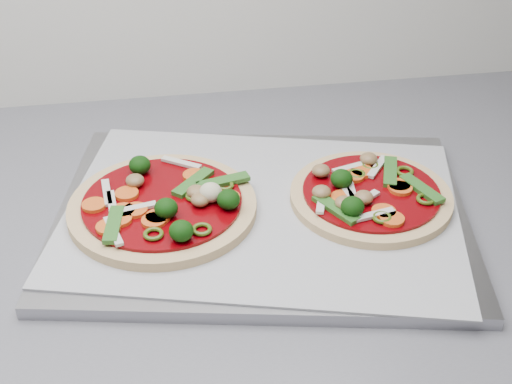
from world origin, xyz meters
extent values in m
cube|color=#949399|center=(0.39, 1.29, 0.91)|extent=(0.48, 0.39, 0.01)
cube|color=#9F9FA4|center=(0.39, 1.29, 0.91)|extent=(0.47, 0.40, 0.00)
cylinder|color=tan|center=(0.28, 1.30, 0.92)|extent=(0.25, 0.25, 0.01)
cylinder|color=#630004|center=(0.28, 1.30, 0.93)|extent=(0.21, 0.21, 0.00)
ellipsoid|color=beige|center=(0.33, 1.29, 0.94)|extent=(0.03, 0.03, 0.02)
torus|color=#394F11|center=(0.27, 1.24, 0.93)|extent=(0.03, 0.03, 0.00)
cube|color=beige|center=(0.23, 1.32, 0.93)|extent=(0.01, 0.05, 0.00)
torus|color=#394F11|center=(0.35, 1.31, 0.93)|extent=(0.02, 0.02, 0.00)
ellipsoid|color=brown|center=(0.26, 1.33, 0.94)|extent=(0.02, 0.02, 0.01)
cylinder|color=orange|center=(0.21, 1.30, 0.93)|extent=(0.04, 0.04, 0.00)
ellipsoid|color=#0A3506|center=(0.35, 1.27, 0.94)|extent=(0.03, 0.03, 0.02)
cube|color=beige|center=(0.25, 1.28, 0.93)|extent=(0.05, 0.02, 0.00)
cylinder|color=orange|center=(0.24, 1.27, 0.93)|extent=(0.03, 0.03, 0.00)
cube|color=beige|center=(0.23, 1.29, 0.93)|extent=(0.01, 0.05, 0.00)
ellipsoid|color=brown|center=(0.32, 1.30, 0.94)|extent=(0.02, 0.02, 0.01)
cylinder|color=orange|center=(0.25, 1.31, 0.93)|extent=(0.03, 0.03, 0.00)
cube|color=#356D24|center=(0.35, 1.32, 0.93)|extent=(0.06, 0.03, 0.00)
ellipsoid|color=brown|center=(0.32, 1.28, 0.94)|extent=(0.02, 0.02, 0.01)
cube|color=#356D24|center=(0.32, 1.32, 0.93)|extent=(0.05, 0.05, 0.00)
cylinder|color=orange|center=(0.27, 1.26, 0.93)|extent=(0.03, 0.03, 0.00)
torus|color=#394F11|center=(0.32, 1.24, 0.93)|extent=(0.03, 0.03, 0.00)
ellipsoid|color=#0A3506|center=(0.30, 1.23, 0.94)|extent=(0.03, 0.03, 0.02)
cube|color=beige|center=(0.31, 1.36, 0.93)|extent=(0.04, 0.03, 0.00)
ellipsoid|color=#0A3506|center=(0.26, 1.35, 0.94)|extent=(0.03, 0.03, 0.02)
torus|color=#394F11|center=(0.32, 1.30, 0.93)|extent=(0.02, 0.02, 0.00)
cylinder|color=orange|center=(0.23, 1.26, 0.93)|extent=(0.03, 0.03, 0.00)
cylinder|color=orange|center=(0.24, 1.28, 0.93)|extent=(0.03, 0.03, 0.00)
cylinder|color=orange|center=(0.26, 1.28, 0.93)|extent=(0.03, 0.03, 0.00)
cylinder|color=orange|center=(0.35, 1.29, 0.93)|extent=(0.03, 0.03, 0.00)
cylinder|color=orange|center=(0.28, 1.27, 0.93)|extent=(0.03, 0.03, 0.00)
cylinder|color=orange|center=(0.32, 1.34, 0.93)|extent=(0.03, 0.03, 0.00)
cube|color=#356D24|center=(0.23, 1.26, 0.93)|extent=(0.02, 0.06, 0.00)
ellipsoid|color=#0A3506|center=(0.29, 1.27, 0.94)|extent=(0.03, 0.03, 0.02)
cube|color=beige|center=(0.23, 1.25, 0.93)|extent=(0.02, 0.05, 0.00)
cylinder|color=tan|center=(0.50, 1.28, 0.92)|extent=(0.24, 0.24, 0.01)
cylinder|color=#630004|center=(0.50, 1.28, 0.93)|extent=(0.20, 0.20, 0.00)
ellipsoid|color=brown|center=(0.52, 1.33, 0.94)|extent=(0.02, 0.02, 0.01)
cube|color=#356D24|center=(0.46, 1.25, 0.93)|extent=(0.04, 0.06, 0.00)
ellipsoid|color=brown|center=(0.45, 1.28, 0.94)|extent=(0.03, 0.03, 0.01)
torus|color=#394F11|center=(0.55, 1.25, 0.93)|extent=(0.02, 0.02, 0.00)
cube|color=beige|center=(0.49, 1.26, 0.93)|extent=(0.04, 0.03, 0.00)
cube|color=beige|center=(0.45, 1.27, 0.93)|extent=(0.02, 0.05, 0.00)
cube|color=beige|center=(0.50, 1.33, 0.93)|extent=(0.05, 0.02, 0.00)
torus|color=#394F11|center=(0.55, 1.31, 0.93)|extent=(0.03, 0.03, 0.00)
cylinder|color=orange|center=(0.47, 1.27, 0.93)|extent=(0.03, 0.03, 0.00)
cylinder|color=orange|center=(0.50, 1.24, 0.93)|extent=(0.04, 0.04, 0.00)
cylinder|color=orange|center=(0.54, 1.28, 0.93)|extent=(0.04, 0.04, 0.00)
cube|color=#356D24|center=(0.53, 1.31, 0.93)|extent=(0.03, 0.06, 0.00)
ellipsoid|color=#0A3506|center=(0.47, 1.30, 0.94)|extent=(0.03, 0.03, 0.02)
torus|color=#394F11|center=(0.50, 1.23, 0.93)|extent=(0.03, 0.03, 0.00)
ellipsoid|color=brown|center=(0.49, 1.26, 0.94)|extent=(0.03, 0.03, 0.01)
cube|color=#356D24|center=(0.56, 1.27, 0.93)|extent=(0.03, 0.06, 0.00)
ellipsoid|color=#0A3506|center=(0.47, 1.24, 0.94)|extent=(0.03, 0.03, 0.02)
cylinder|color=orange|center=(0.49, 1.31, 0.93)|extent=(0.03, 0.03, 0.00)
cylinder|color=orange|center=(0.51, 1.23, 0.93)|extent=(0.04, 0.04, 0.00)
cube|color=beige|center=(0.48, 1.28, 0.93)|extent=(0.01, 0.05, 0.00)
cube|color=beige|center=(0.48, 1.27, 0.93)|extent=(0.01, 0.05, 0.00)
torus|color=#394F11|center=(0.50, 1.31, 0.93)|extent=(0.03, 0.03, 0.00)
torus|color=#394F11|center=(0.52, 1.33, 0.93)|extent=(0.03, 0.03, 0.00)
cylinder|color=orange|center=(0.54, 1.28, 0.93)|extent=(0.03, 0.03, 0.00)
ellipsoid|color=brown|center=(0.47, 1.26, 0.94)|extent=(0.03, 0.03, 0.01)
torus|color=#394F11|center=(0.48, 1.26, 0.93)|extent=(0.02, 0.02, 0.00)
cube|color=beige|center=(0.52, 1.32, 0.93)|extent=(0.04, 0.04, 0.00)
ellipsoid|color=brown|center=(0.46, 1.32, 0.94)|extent=(0.03, 0.03, 0.01)
cube|color=beige|center=(0.49, 1.24, 0.93)|extent=(0.05, 0.02, 0.00)
cylinder|color=orange|center=(0.50, 1.32, 0.93)|extent=(0.03, 0.03, 0.00)
camera|label=1|loc=(0.28, 0.68, 1.35)|focal=50.00mm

